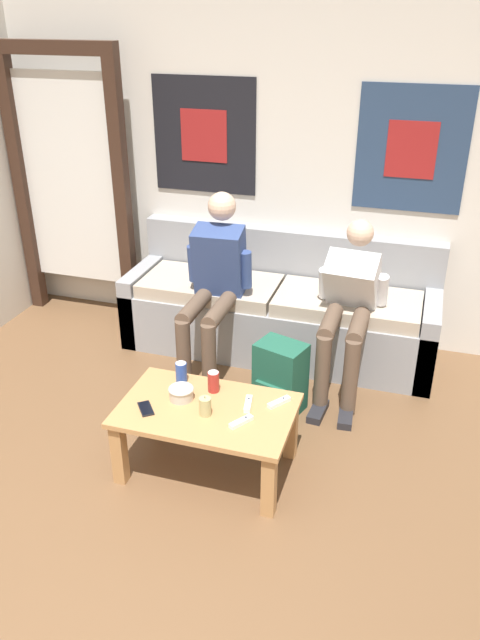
% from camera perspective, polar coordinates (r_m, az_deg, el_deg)
% --- Properties ---
extents(ground_plane, '(18.00, 18.00, 0.00)m').
position_cam_1_polar(ground_plane, '(3.03, -14.68, -26.15)').
color(ground_plane, brown).
extents(wall_back, '(10.00, 0.07, 2.55)m').
position_cam_1_polar(wall_back, '(4.75, 2.58, 13.51)').
color(wall_back, silver).
rests_on(wall_back, ground_plane).
extents(door_frame, '(1.00, 0.10, 2.15)m').
position_cam_1_polar(door_frame, '(5.19, -15.35, 12.87)').
color(door_frame, '#382319').
rests_on(door_frame, ground_plane).
extents(couch, '(2.30, 0.72, 0.86)m').
position_cam_1_polar(couch, '(4.71, 3.62, 0.73)').
color(couch, gray).
rests_on(couch, ground_plane).
extents(coffee_table, '(0.96, 0.60, 0.41)m').
position_cam_1_polar(coffee_table, '(3.49, -3.05, -9.08)').
color(coffee_table, '#B27F4C').
rests_on(coffee_table, ground_plane).
extents(person_seated_adult, '(0.47, 0.86, 1.25)m').
position_cam_1_polar(person_seated_adult, '(4.29, -2.40, 3.64)').
color(person_seated_adult, brown).
rests_on(person_seated_adult, ground_plane).
extents(person_seated_teen, '(0.47, 0.96, 1.09)m').
position_cam_1_polar(person_seated_teen, '(4.18, 9.94, 1.57)').
color(person_seated_teen, brown).
rests_on(person_seated_teen, ground_plane).
extents(backpack, '(0.35, 0.31, 0.48)m').
position_cam_1_polar(backpack, '(4.03, 3.64, -5.40)').
color(backpack, '#1E5642').
rests_on(backpack, ground_plane).
extents(ceramic_bowl, '(0.14, 0.14, 0.07)m').
position_cam_1_polar(ceramic_bowl, '(3.50, -5.36, -6.63)').
color(ceramic_bowl, '#B7B2A8').
rests_on(ceramic_bowl, coffee_table).
extents(pillar_candle, '(0.06, 0.06, 0.12)m').
position_cam_1_polar(pillar_candle, '(3.36, -3.20, -7.90)').
color(pillar_candle, tan).
rests_on(pillar_candle, coffee_table).
extents(drink_can_blue, '(0.07, 0.07, 0.12)m').
position_cam_1_polar(drink_can_blue, '(3.64, -5.40, -4.77)').
color(drink_can_blue, '#28479E').
rests_on(drink_can_blue, coffee_table).
extents(drink_can_red, '(0.07, 0.07, 0.12)m').
position_cam_1_polar(drink_can_red, '(3.55, -2.44, -5.65)').
color(drink_can_red, maroon).
rests_on(drink_can_red, coffee_table).
extents(game_controller_near_left, '(0.06, 0.15, 0.03)m').
position_cam_1_polar(game_controller_near_left, '(3.45, 0.74, -7.67)').
color(game_controller_near_left, white).
rests_on(game_controller_near_left, coffee_table).
extents(game_controller_near_right, '(0.11, 0.14, 0.03)m').
position_cam_1_polar(game_controller_near_right, '(3.31, 0.11, -9.29)').
color(game_controller_near_right, white).
rests_on(game_controller_near_right, coffee_table).
extents(game_controller_far_center, '(0.11, 0.14, 0.03)m').
position_cam_1_polar(game_controller_far_center, '(3.47, 3.59, -7.51)').
color(game_controller_far_center, white).
rests_on(game_controller_far_center, coffee_table).
extents(cell_phone, '(0.14, 0.15, 0.01)m').
position_cam_1_polar(cell_phone, '(3.46, -8.61, -8.01)').
color(cell_phone, black).
rests_on(cell_phone, coffee_table).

